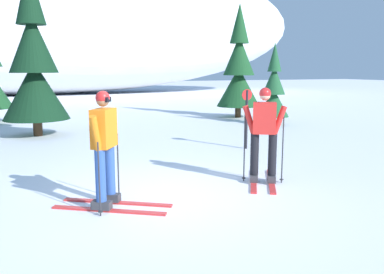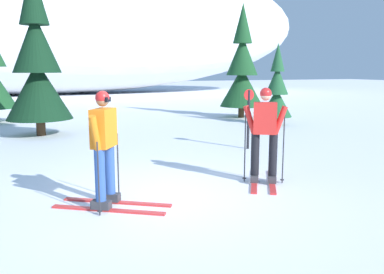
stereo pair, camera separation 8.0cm
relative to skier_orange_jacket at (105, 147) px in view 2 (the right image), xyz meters
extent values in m
plane|color=white|center=(1.00, 0.30, -0.91)|extent=(120.00, 120.00, 0.00)
cube|color=red|center=(0.17, 0.10, -0.90)|extent=(1.50, 1.02, 0.03)
cube|color=red|center=(-0.02, -0.20, -0.90)|extent=(1.50, 1.02, 0.03)
cube|color=#38383D|center=(0.09, 0.15, -0.82)|extent=(0.31, 0.27, 0.12)
cube|color=#38383D|center=(-0.10, -0.15, -0.82)|extent=(0.31, 0.27, 0.12)
cylinder|color=#2D519E|center=(0.09, 0.15, -0.38)|extent=(0.15, 0.15, 0.76)
cylinder|color=#2D519E|center=(-0.10, -0.15, -0.38)|extent=(0.15, 0.15, 0.76)
cube|color=orange|center=(-0.01, 0.00, 0.28)|extent=(0.45, 0.51, 0.56)
cylinder|color=orange|center=(0.14, 0.24, 0.22)|extent=(0.23, 0.28, 0.58)
cylinder|color=orange|center=(-0.16, -0.23, 0.22)|extent=(0.23, 0.28, 0.58)
sphere|color=#A37556|center=(-0.01, 0.00, 0.68)|extent=(0.19, 0.19, 0.19)
sphere|color=red|center=(-0.01, 0.00, 0.71)|extent=(0.21, 0.21, 0.21)
cube|color=black|center=(0.06, -0.04, 0.69)|extent=(0.11, 0.15, 0.07)
cylinder|color=#2D2D33|center=(0.24, 0.28, -0.39)|extent=(0.02, 0.02, 1.05)
cylinder|color=#2D2D33|center=(0.24, 0.28, -0.85)|extent=(0.07, 0.07, 0.01)
cylinder|color=#2D2D33|center=(-0.16, -0.34, -0.39)|extent=(0.02, 0.02, 1.05)
cylinder|color=#2D2D33|center=(-0.16, -0.34, -0.85)|extent=(0.07, 0.07, 0.01)
cube|color=red|center=(2.76, 0.39, -0.90)|extent=(0.91, 1.42, 0.03)
cube|color=red|center=(3.04, 0.22, -0.90)|extent=(0.91, 1.42, 0.03)
cube|color=#38383D|center=(2.71, 0.30, -0.82)|extent=(0.26, 0.31, 0.12)
cube|color=#38383D|center=(2.98, 0.14, -0.82)|extent=(0.26, 0.31, 0.12)
cylinder|color=black|center=(2.71, 0.30, -0.39)|extent=(0.15, 0.15, 0.75)
cylinder|color=black|center=(2.98, 0.14, -0.39)|extent=(0.15, 0.15, 0.75)
cube|color=red|center=(2.85, 0.22, 0.27)|extent=(0.47, 0.41, 0.56)
cylinder|color=red|center=(2.63, 0.35, 0.20)|extent=(0.29, 0.23, 0.58)
cylinder|color=red|center=(3.06, 0.09, 0.20)|extent=(0.29, 0.23, 0.58)
sphere|color=beige|center=(2.85, 0.22, 0.67)|extent=(0.19, 0.19, 0.19)
sphere|color=red|center=(2.85, 0.22, 0.70)|extent=(0.21, 0.21, 0.21)
cube|color=black|center=(2.89, 0.29, 0.68)|extent=(0.15, 0.11, 0.07)
cylinder|color=#2D2D33|center=(2.59, 0.44, -0.29)|extent=(0.02, 0.02, 1.24)
cylinder|color=#2D2D33|center=(2.59, 0.44, -0.85)|extent=(0.07, 0.07, 0.01)
cylinder|color=#2D2D33|center=(3.17, 0.09, -0.29)|extent=(0.02, 0.02, 1.24)
cylinder|color=#2D2D33|center=(3.17, 0.09, -0.85)|extent=(0.07, 0.07, 0.01)
cylinder|color=#47301E|center=(-0.69, 7.38, -0.57)|extent=(0.28, 0.28, 0.69)
cone|color=black|center=(-0.69, 7.38, 0.48)|extent=(1.97, 1.97, 1.76)
cone|color=black|center=(-0.69, 7.38, 1.89)|extent=(1.42, 1.42, 1.76)
cylinder|color=#47301E|center=(7.37, 9.27, -0.59)|extent=(0.25, 0.25, 0.64)
cone|color=#194723|center=(7.37, 9.27, 0.38)|extent=(1.82, 1.82, 1.63)
cone|color=#194723|center=(7.37, 9.27, 1.68)|extent=(1.31, 1.31, 1.63)
cone|color=#194723|center=(7.37, 9.27, 2.99)|extent=(0.80, 0.80, 1.63)
cylinder|color=#47301E|center=(7.46, 6.78, -0.71)|extent=(0.16, 0.16, 0.40)
cone|color=#1E512D|center=(7.46, 6.78, -0.10)|extent=(1.15, 1.15, 1.03)
cone|color=#1E512D|center=(7.46, 6.78, 0.72)|extent=(0.83, 0.83, 1.03)
cone|color=#1E512D|center=(7.46, 6.78, 1.55)|extent=(0.50, 0.50, 1.03)
ellipsoid|color=white|center=(0.00, 29.38, 5.08)|extent=(46.52, 14.36, 11.98)
cylinder|color=black|center=(4.20, 3.14, -0.16)|extent=(0.07, 0.07, 1.51)
cylinder|color=red|center=(4.20, 3.14, 0.48)|extent=(0.28, 0.02, 0.28)
camera|label=1|loc=(-1.06, -5.83, 1.12)|focal=37.95mm
camera|label=2|loc=(-0.99, -5.86, 1.12)|focal=37.95mm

